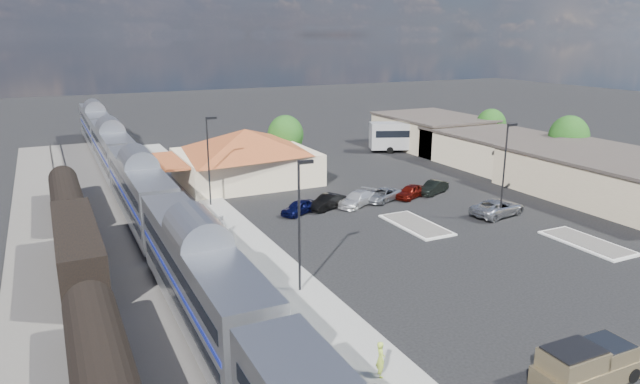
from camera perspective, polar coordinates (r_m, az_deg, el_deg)
name	(u,v)px	position (r m, az deg, el deg)	size (l,w,h in m)	color
ground	(390,239)	(48.42, 7.05, -4.72)	(280.00, 280.00, 0.00)	black
railbed	(116,247)	(49.03, -19.70, -5.21)	(16.00, 100.00, 0.12)	#4C4944
platform	(231,238)	(48.75, -8.87, -4.54)	(5.50, 92.00, 0.18)	gray
passenger_train	(141,193)	(53.75, -17.51, -0.09)	(3.00, 104.00, 5.55)	silver
freight_cars	(78,253)	(43.33, -23.04, -5.63)	(2.80, 46.00, 4.00)	black
station_depot	(245,155)	(66.65, -7.49, 3.65)	(18.35, 12.24, 6.20)	beige
buildings_east	(518,153)	(75.83, 19.18, 3.69)	(14.40, 51.40, 4.80)	#C6B28C
traffic_island_south	(416,225)	(52.09, 9.57, -3.24)	(3.30, 7.50, 0.21)	silver
traffic_island_north	(587,243)	(51.91, 25.18, -4.61)	(3.30, 7.50, 0.21)	silver
lamp_plat_s	(300,216)	(36.73, -1.97, -2.40)	(1.08, 0.25, 9.00)	black
lamp_plat_n	(209,154)	(56.92, -11.04, 3.75)	(1.08, 0.25, 9.00)	black
lamp_lot	(505,164)	(54.30, 18.05, 2.71)	(1.08, 0.25, 9.00)	black
tree_east_b	(569,137)	(78.34, 23.62, 5.06)	(4.94, 4.94, 6.96)	#382314
tree_east_c	(491,125)	(88.00, 16.71, 6.40)	(4.41, 4.41, 6.21)	#382314
tree_depot	(286,135)	(74.60, -3.47, 5.71)	(4.71, 4.71, 6.63)	#382314
pickup_truck	(590,364)	(32.14, 25.41, -15.27)	(5.93, 2.26, 2.05)	#917F59
suv	(498,207)	(56.57, 17.36, -1.49)	(2.68, 5.82, 1.62)	#A8ABB0
coach_bus	(416,135)	(84.98, 9.56, 5.65)	(13.47, 7.77, 4.29)	silver
person_a	(381,359)	(29.50, 6.08, -16.27)	(0.69, 0.45, 1.89)	#AAC73E
person_b	(221,225)	(48.97, -9.85, -3.28)	(0.86, 0.67, 1.78)	silver
parked_car_a	(299,207)	(54.54, -2.13, -1.52)	(1.63, 4.06, 1.38)	#0C0F3C
parked_car_b	(327,202)	(56.09, 0.74, -1.00)	(1.52, 4.37, 1.44)	black
parked_car_c	(357,199)	(57.30, 3.73, -0.68)	(2.02, 4.96, 1.44)	silver
parked_car_d	(383,195)	(59.15, 6.29, -0.28)	(2.19, 4.75, 1.32)	#93969B
parked_car_e	(410,192)	(60.62, 9.01, 0.05)	(1.66, 4.13, 1.41)	maroon
parked_car_f	(433,187)	(62.69, 11.26, 0.45)	(1.47, 4.23, 1.39)	black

